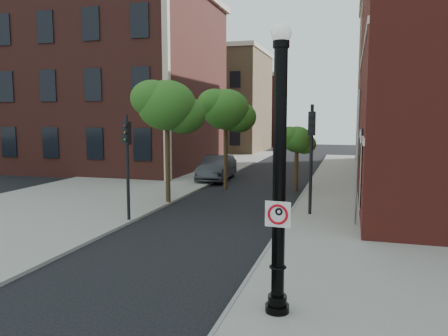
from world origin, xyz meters
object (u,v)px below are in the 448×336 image
(parked_car, at_px, (217,168))
(traffic_signal_right, at_px, (311,142))
(no_parking_sign, at_px, (278,214))
(traffic_signal_left, at_px, (127,151))
(lamppost, at_px, (279,187))

(parked_car, xyz_separation_m, traffic_signal_right, (7.13, -9.29, 2.44))
(no_parking_sign, bearing_deg, parked_car, 114.11)
(traffic_signal_left, bearing_deg, lamppost, -29.80)
(lamppost, xyz_separation_m, traffic_signal_left, (-7.31, 6.78, 0.10))
(no_parking_sign, height_order, parked_car, no_parking_sign)
(lamppost, relative_size, no_parking_sign, 11.35)
(lamppost, xyz_separation_m, parked_car, (-7.34, 19.23, -2.04))
(lamppost, height_order, parked_car, lamppost)
(no_parking_sign, distance_m, parked_car, 20.79)
(traffic_signal_right, bearing_deg, no_parking_sign, -90.28)
(traffic_signal_left, bearing_deg, traffic_signal_right, 37.10)
(parked_car, bearing_deg, traffic_signal_left, -93.69)
(no_parking_sign, distance_m, traffic_signal_left, 10.11)
(no_parking_sign, bearing_deg, lamppost, 97.25)
(lamppost, relative_size, traffic_signal_right, 1.28)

